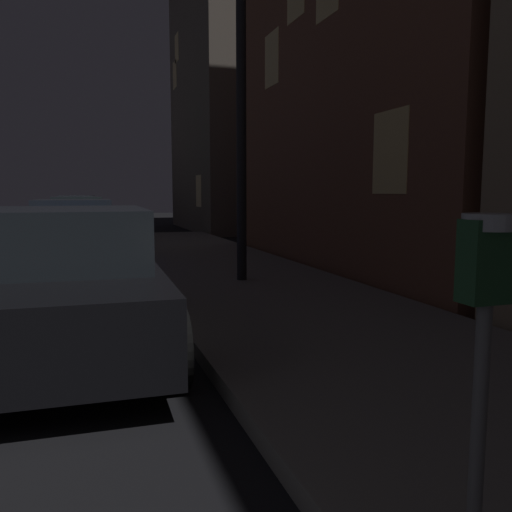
% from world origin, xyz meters
% --- Properties ---
extents(parking_meter, '(0.19, 0.19, 1.36)m').
position_xyz_m(parking_meter, '(4.39, 0.55, 1.18)').
color(parking_meter, '#59595B').
rests_on(parking_meter, sidewalk).
extents(car_black, '(2.03, 4.08, 1.43)m').
position_xyz_m(car_black, '(2.85, 4.43, 0.71)').
color(car_black, black).
rests_on(car_black, ground).
extents(car_blue, '(1.99, 4.15, 1.43)m').
position_xyz_m(car_blue, '(2.85, 10.68, 0.70)').
color(car_blue, navy).
rests_on(car_blue, ground).
extents(car_green, '(2.15, 4.21, 1.43)m').
position_xyz_m(car_green, '(2.85, 17.63, 0.71)').
color(car_green, '#19592D').
rests_on(car_green, ground).
extents(car_silver, '(2.12, 4.48, 1.43)m').
position_xyz_m(car_silver, '(2.85, 24.26, 0.70)').
color(car_silver, '#B7B7BF').
rests_on(car_silver, ground).
extents(street_lamp, '(0.44, 0.44, 5.13)m').
position_xyz_m(street_lamp, '(5.50, 7.27, 3.58)').
color(street_lamp, black).
rests_on(street_lamp, sidewalk).
extents(building_far, '(6.56, 8.01, 14.32)m').
position_xyz_m(building_far, '(10.57, 21.01, 7.16)').
color(building_far, '#6B6056').
rests_on(building_far, ground).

